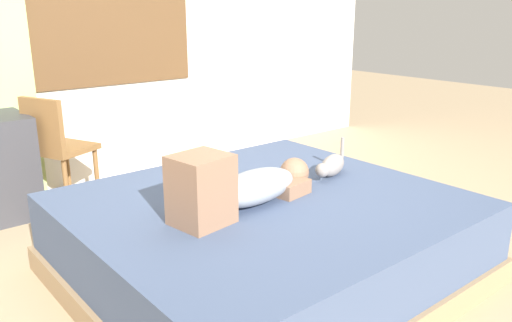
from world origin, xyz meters
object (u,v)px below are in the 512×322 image
(bed, at_px, (265,238))
(person_lying, at_px, (242,186))
(cat, at_px, (331,166))
(chair_by_desk, at_px, (56,144))

(bed, xyz_separation_m, person_lying, (-0.17, -0.01, 0.35))
(cat, relative_size, chair_by_desk, 0.40)
(person_lying, bearing_deg, cat, 4.38)
(bed, bearing_deg, cat, 4.33)
(bed, height_order, person_lying, person_lying)
(person_lying, relative_size, cat, 2.75)
(person_lying, relative_size, chair_by_desk, 1.10)
(person_lying, xyz_separation_m, cat, (0.74, 0.06, -0.05))
(cat, height_order, chair_by_desk, chair_by_desk)
(chair_by_desk, bearing_deg, bed, -72.92)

